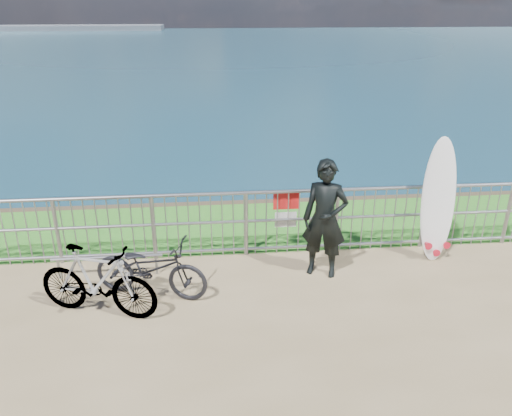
{
  "coord_description": "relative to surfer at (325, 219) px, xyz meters",
  "views": [
    {
      "loc": [
        -1.04,
        -5.8,
        3.94
      ],
      "look_at": [
        -0.38,
        1.2,
        1.0
      ],
      "focal_mm": 35.0,
      "sensor_mm": 36.0,
      "label": 1
    }
  ],
  "objects": [
    {
      "name": "grass_strip",
      "position": [
        -0.63,
        1.83,
        -0.91
      ],
      "size": [
        120.0,
        120.0,
        0.0
      ],
      "primitive_type": "plane",
      "color": "#297720",
      "rests_on": "ground"
    },
    {
      "name": "seascape",
      "position": [
        -44.38,
        146.61,
        -4.95
      ],
      "size": [
        260.0,
        260.0,
        5.0
      ],
      "color": "brown",
      "rests_on": "ground"
    },
    {
      "name": "railing",
      "position": [
        -0.61,
        0.73,
        -0.34
      ],
      "size": [
        10.06,
        0.1,
        1.13
      ],
      "color": "gray",
      "rests_on": "ground"
    },
    {
      "name": "surfer",
      "position": [
        0.0,
        0.0,
        0.0
      ],
      "size": [
        0.78,
        0.65,
        1.83
      ],
      "primitive_type": "imported",
      "rotation": [
        0.0,
        0.0,
        -0.37
      ],
      "color": "black",
      "rests_on": "ground"
    },
    {
      "name": "surfboard",
      "position": [
        1.92,
        0.39,
        0.0
      ],
      "size": [
        0.62,
        0.58,
        2.0
      ],
      "color": "white",
      "rests_on": "ground"
    },
    {
      "name": "bicycle_near",
      "position": [
        -2.57,
        -0.39,
        -0.48
      ],
      "size": [
        1.77,
        1.06,
        0.88
      ],
      "primitive_type": "imported",
      "rotation": [
        0.0,
        0.0,
        1.26
      ],
      "color": "black",
      "rests_on": "ground"
    },
    {
      "name": "bicycle_far",
      "position": [
        -3.22,
        -0.8,
        -0.41
      ],
      "size": [
        1.75,
        0.98,
        1.01
      ],
      "primitive_type": "imported",
      "rotation": [
        0.0,
        0.0,
        1.25
      ],
      "color": "black",
      "rests_on": "ground"
    },
    {
      "name": "bike_rack",
      "position": [
        -3.29,
        0.21,
        -0.63
      ],
      "size": [
        1.66,
        0.05,
        0.35
      ],
      "color": "gray",
      "rests_on": "ground"
    }
  ]
}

